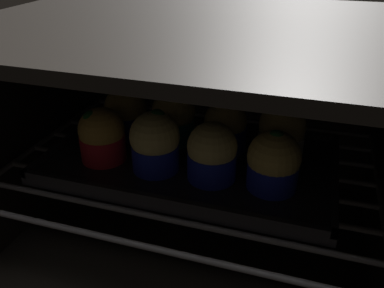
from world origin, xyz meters
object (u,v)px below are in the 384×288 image
object	(u,v)px
muffin_row0_col1	(155,142)
muffin_row0_col2	(212,153)
muffin_row0_col3	(274,162)
muffin_row1_col0	(126,113)
baking_tray	(192,161)
muffin_row1_col1	(174,117)
muffin_row1_col3	(282,132)
muffin_row1_col2	(225,127)
muffin_row0_col0	(102,136)

from	to	relation	value
muffin_row0_col1	muffin_row0_col2	xyz separation A→B (cm)	(8.29, 0.12, -0.37)
muffin_row0_col3	muffin_row0_col2	bearing A→B (deg)	-178.09
muffin_row0_col1	muffin_row0_col2	world-z (taller)	muffin_row0_col1
muffin_row0_col2	muffin_row0_col3	size ratio (longest dim) A/B	0.99
muffin_row0_col3	muffin_row1_col0	xyz separation A→B (cm)	(-25.44, 8.47, 0.11)
baking_tray	muffin_row1_col1	distance (cm)	8.02
muffin_row1_col3	muffin_row1_col2	bearing A→B (deg)	178.42
muffin_row1_col1	muffin_row1_col3	world-z (taller)	same
muffin_row1_col0	muffin_row1_col3	distance (cm)	25.46
muffin_row1_col0	muffin_row0_col3	bearing A→B (deg)	-18.42
muffin_row0_col3	muffin_row1_col3	size ratio (longest dim) A/B	0.92
muffin_row0_col3	muffin_row1_col3	world-z (taller)	muffin_row1_col3
baking_tray	muffin_row1_col2	world-z (taller)	muffin_row1_col2
muffin_row1_col0	muffin_row1_col2	distance (cm)	16.86
muffin_row1_col2	muffin_row1_col3	distance (cm)	8.62
muffin_row0_col1	muffin_row1_col2	world-z (taller)	muffin_row0_col1
muffin_row0_col0	baking_tray	bearing A→B (deg)	18.61
muffin_row0_col0	muffin_row1_col1	xyz separation A→B (cm)	(8.08, 8.91, 0.35)
muffin_row0_col3	muffin_row1_col1	bearing A→B (deg)	152.77
muffin_row0_col1	muffin_row0_col2	bearing A→B (deg)	0.83
muffin_row1_col3	muffin_row0_col1	bearing A→B (deg)	-152.19
muffin_row1_col1	muffin_row1_col0	bearing A→B (deg)	-177.78
baking_tray	muffin_row0_col0	bearing A→B (deg)	-161.39
baking_tray	muffin_row1_col3	bearing A→B (deg)	18.55
baking_tray	muffin_row0_col3	world-z (taller)	muffin_row0_col3
muffin_row0_col3	muffin_row1_col2	world-z (taller)	muffin_row0_col3
muffin_row1_col0	muffin_row1_col3	bearing A→B (deg)	-0.27
muffin_row0_col3	muffin_row1_col2	distance (cm)	12.15
muffin_row0_col2	muffin_row1_col3	world-z (taller)	muffin_row1_col3
muffin_row0_col1	muffin_row0_col3	bearing A→B (deg)	1.37
muffin_row1_col0	muffin_row1_col1	bearing A→B (deg)	2.22
muffin_row0_col1	muffin_row0_col2	size ratio (longest dim) A/B	1.09
muffin_row0_col0	muffin_row0_col3	distance (cm)	25.17
muffin_row0_col1	muffin_row1_col0	world-z (taller)	muffin_row0_col1
muffin_row0_col0	muffin_row1_col0	bearing A→B (deg)	91.84
muffin_row1_col0	muffin_row1_col3	world-z (taller)	muffin_row1_col3
muffin_row0_col1	muffin_row1_col1	distance (cm)	9.21
muffin_row1_col2	muffin_row1_col3	world-z (taller)	muffin_row1_col3
muffin_row0_col2	muffin_row0_col3	world-z (taller)	same
muffin_row0_col0	muffin_row1_col3	size ratio (longest dim) A/B	0.90
muffin_row0_col0	muffin_row0_col3	world-z (taller)	muffin_row0_col3
muffin_row0_col1	baking_tray	bearing A→B (deg)	48.44
muffin_row0_col3	muffin_row1_col1	size ratio (longest dim) A/B	0.93
baking_tray	muffin_row0_col3	size ratio (longest dim) A/B	5.02
muffin_row1_col1	muffin_row0_col2	bearing A→B (deg)	-45.85
baking_tray	muffin_row0_col1	distance (cm)	7.72
muffin_row1_col2	muffin_row0_col0	bearing A→B (deg)	-152.31
muffin_row0_col1	muffin_row1_col3	xyz separation A→B (cm)	(16.59, 8.75, -0.04)
baking_tray	muffin_row1_col2	distance (cm)	7.29
muffin_row0_col3	muffin_row1_col3	xyz separation A→B (cm)	(0.01, 8.35, 0.42)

